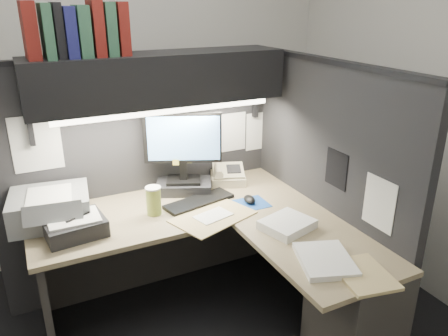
{
  "coord_description": "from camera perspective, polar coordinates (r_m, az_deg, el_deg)",
  "views": [
    {
      "loc": [
        -0.68,
        -1.79,
        1.94
      ],
      "look_at": [
        0.44,
        0.51,
        0.95
      ],
      "focal_mm": 35.0,
      "sensor_mm": 36.0,
      "label": 1
    }
  ],
  "objects": [
    {
      "name": "notebook_stack",
      "position": [
        2.55,
        -18.91,
        -7.27
      ],
      "size": [
        0.34,
        0.29,
        0.09
      ],
      "primitive_type": "cube",
      "rotation": [
        0.0,
        0.0,
        0.11
      ],
      "color": "black",
      "rests_on": "desk"
    },
    {
      "name": "paper_stack_a",
      "position": [
        2.51,
        8.25,
        -7.32
      ],
      "size": [
        0.32,
        0.29,
        0.05
      ],
      "primitive_type": "cube",
      "rotation": [
        0.0,
        0.0,
        0.28
      ],
      "color": "white",
      "rests_on": "desk"
    },
    {
      "name": "task_light_tube",
      "position": [
        2.61,
        -7.34,
        7.39
      ],
      "size": [
        1.32,
        0.04,
        0.04
      ],
      "primitive_type": "cylinder",
      "rotation": [
        0.0,
        1.57,
        0.0
      ],
      "color": "white",
      "rests_on": "overhead_shelf"
    },
    {
      "name": "keyboard",
      "position": [
        2.79,
        -3.28,
        -4.37
      ],
      "size": [
        0.48,
        0.25,
        0.02
      ],
      "primitive_type": "cube",
      "rotation": [
        0.0,
        0.0,
        0.22
      ],
      "color": "black",
      "rests_on": "desk"
    },
    {
      "name": "partition_back",
      "position": [
        3.04,
        -10.56,
        -1.32
      ],
      "size": [
        1.9,
        0.06,
        1.6
      ],
      "primitive_type": "cube",
      "color": "black",
      "rests_on": "floor"
    },
    {
      "name": "mousepad",
      "position": [
        2.79,
        3.54,
        -4.66
      ],
      "size": [
        0.21,
        0.19,
        0.0
      ],
      "primitive_type": "cube",
      "rotation": [
        0.0,
        0.0,
        -0.02
      ],
      "color": "#1C499A",
      "rests_on": "desk"
    },
    {
      "name": "overhead_shelf",
      "position": [
        2.7,
        -8.5,
        11.5
      ],
      "size": [
        1.55,
        0.34,
        0.3
      ],
      "primitive_type": "cube",
      "color": "black",
      "rests_on": "partition_back"
    },
    {
      "name": "binder_row",
      "position": [
        2.57,
        -18.62,
        16.71
      ],
      "size": [
        0.53,
        0.25,
        0.29
      ],
      "color": "maroon",
      "rests_on": "overhead_shelf"
    },
    {
      "name": "pinned_papers",
      "position": [
        2.75,
        -0.88,
        2.28
      ],
      "size": [
        1.76,
        1.31,
        0.51
      ],
      "color": "white",
      "rests_on": "partition_back"
    },
    {
      "name": "telephone",
      "position": [
        3.09,
        0.48,
        -0.95
      ],
      "size": [
        0.31,
        0.32,
        0.1
      ],
      "primitive_type": "cube",
      "rotation": [
        0.0,
        0.0,
        -0.37
      ],
      "color": "beige",
      "rests_on": "desk"
    },
    {
      "name": "mouse",
      "position": [
        2.79,
        3.33,
        -4.1
      ],
      "size": [
        0.09,
        0.12,
        0.04
      ],
      "primitive_type": "ellipsoid",
      "rotation": [
        0.0,
        0.0,
        -0.22
      ],
      "color": "black",
      "rests_on": "mousepad"
    },
    {
      "name": "printer",
      "position": [
        2.73,
        -21.73,
        -4.78
      ],
      "size": [
        0.48,
        0.42,
        0.17
      ],
      "primitive_type": "cube",
      "rotation": [
        0.0,
        0.0,
        -0.13
      ],
      "color": "gray",
      "rests_on": "desk"
    },
    {
      "name": "wall_right",
      "position": [
        3.08,
        27.24,
        7.73
      ],
      "size": [
        0.04,
        3.0,
        2.7
      ],
      "primitive_type": "cube",
      "color": "silver",
      "rests_on": "floor"
    },
    {
      "name": "coffee_cup",
      "position": [
        2.66,
        -9.16,
        -4.32
      ],
      "size": [
        0.1,
        0.1,
        0.17
      ],
      "primitive_type": "cylinder",
      "rotation": [
        0.0,
        0.0,
        -0.11
      ],
      "color": "#A2B448",
      "rests_on": "desk"
    },
    {
      "name": "paper_stack_b",
      "position": [
        2.25,
        13.06,
        -11.63
      ],
      "size": [
        0.34,
        0.38,
        0.03
      ],
      "primitive_type": "cube",
      "rotation": [
        0.0,
        0.0,
        -0.34
      ],
      "color": "white",
      "rests_on": "desk"
    },
    {
      "name": "desk",
      "position": [
        2.59,
        4.79,
        -14.39
      ],
      "size": [
        1.7,
        1.53,
        0.73
      ],
      "color": "#94825E",
      "rests_on": "floor"
    },
    {
      "name": "open_folder",
      "position": [
        2.62,
        -1.43,
        -6.36
      ],
      "size": [
        0.54,
        0.44,
        0.01
      ],
      "primitive_type": "cube",
      "rotation": [
        0.0,
        0.0,
        0.34
      ],
      "color": "tan",
      "rests_on": "desk"
    },
    {
      "name": "manila_stack",
      "position": [
        2.21,
        17.74,
        -13.12
      ],
      "size": [
        0.29,
        0.34,
        0.02
      ],
      "primitive_type": "cube",
      "rotation": [
        0.0,
        0.0,
        -0.19
      ],
      "color": "tan",
      "rests_on": "desk"
    },
    {
      "name": "monitor",
      "position": [
        2.89,
        -5.34,
        0.88
      ],
      "size": [
        0.48,
        0.35,
        0.55
      ],
      "rotation": [
        0.0,
        0.0,
        -0.41
      ],
      "color": "black",
      "rests_on": "desk"
    },
    {
      "name": "partition_right",
      "position": [
        2.82,
        12.85,
        -3.3
      ],
      "size": [
        0.06,
        1.5,
        1.6
      ],
      "primitive_type": "cube",
      "color": "black",
      "rests_on": "floor"
    },
    {
      "name": "wall_back",
      "position": [
        3.41,
        -14.39,
        10.51
      ],
      "size": [
        3.5,
        0.04,
        2.7
      ],
      "primitive_type": "cube",
      "color": "silver",
      "rests_on": "floor"
    }
  ]
}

